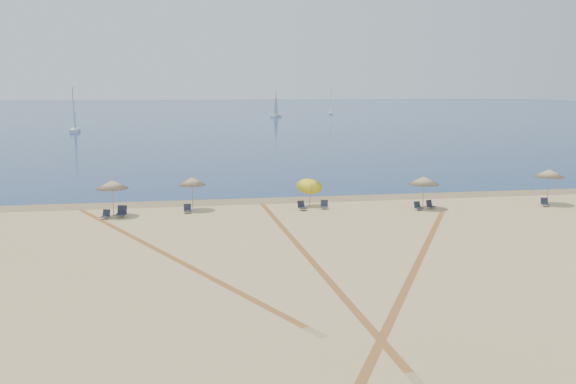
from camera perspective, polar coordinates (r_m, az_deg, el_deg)
name	(u,v)px	position (r m, az deg, el deg)	size (l,w,h in m)	color
ground	(376,318)	(22.78, 8.43, -11.88)	(160.00, 160.00, 0.00)	tan
ocean	(205,109)	(245.33, -7.93, 7.89)	(500.00, 500.00, 0.00)	#0C2151
wet_sand	(279,200)	(45.38, -0.83, -0.75)	(500.00, 500.00, 0.00)	olive
umbrella_1	(112,185)	(40.97, -16.50, 0.69)	(2.12, 2.12, 2.47)	gray
umbrella_2	(192,181)	(41.81, -9.18, 1.03)	(1.89, 1.89, 2.38)	gray
umbrella_3	(310,183)	(42.71, 2.09, 0.85)	(1.87, 1.90, 2.38)	gray
umbrella_4	(424,180)	(42.97, 12.89, 1.09)	(2.18, 2.18, 2.34)	gray
umbrella_5	(549,173)	(47.33, 23.77, 1.67)	(2.17, 2.17, 2.65)	gray
chair_2	(106,215)	(40.61, -17.07, -2.10)	(0.62, 0.68, 0.59)	black
chair_3	(122,212)	(40.87, -15.66, -1.86)	(0.74, 0.83, 0.74)	black
chair_4	(187,209)	(41.19, -9.62, -1.62)	(0.50, 0.59, 0.60)	black
chair_5	(302,206)	(41.53, 1.35, -1.36)	(0.74, 0.79, 0.65)	black
chair_6	(324,205)	(42.07, 3.50, -1.25)	(0.63, 0.70, 0.61)	black
chair_7	(418,206)	(42.55, 12.36, -1.35)	(0.61, 0.68, 0.59)	black
chair_8	(430,205)	(43.22, 13.49, -1.21)	(0.69, 0.74, 0.61)	black
chair_9	(545,203)	(46.70, 23.40, -0.94)	(0.62, 0.69, 0.61)	black
sailboat_0	(276,109)	(175.59, -1.16, 7.98)	(3.86, 5.30, 7.96)	white
sailboat_1	(74,119)	(122.64, -19.80, 6.64)	(1.85, 5.85, 8.58)	white
sailboat_2	(331,107)	(195.61, 4.12, 8.15)	(2.42, 5.44, 7.85)	white
tire_tracks	(286,255)	(30.54, -0.19, -6.06)	(51.03, 44.47, 0.00)	tan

